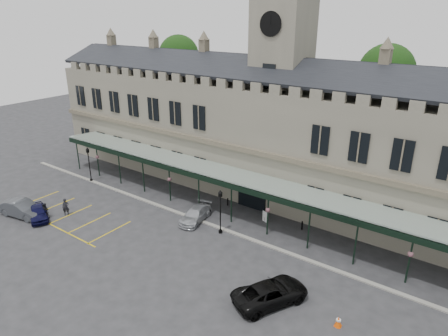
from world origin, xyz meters
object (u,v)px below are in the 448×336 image
Objects in this scene: sign_board at (265,217)px; car_taxi at (195,215)px; station_building at (278,137)px; car_van at (271,293)px; car_left_a at (38,212)px; car_left_b at (22,209)px; clock_tower at (281,74)px; traffic_cone at (338,322)px; lamp_post_left at (89,161)px; person_b at (45,211)px; person_a at (66,207)px; lamp_post_mid at (220,208)px.

sign_board is 0.24× the size of car_taxi.
car_van is at bearing -62.01° from station_building.
car_left_a is 0.79× the size of car_left_b.
traffic_cone is at bearing -50.00° from clock_tower.
lamp_post_left is at bearing 46.89° from car_left_a.
clock_tower reaches higher than lamp_post_left.
traffic_cone is at bearing -94.05° from car_left_b.
sign_board is 21.62m from person_b.
person_a is at bearing -53.08° from lamp_post_left.
car_van is (8.80, -16.55, -5.70)m from station_building.
person_a is (3.28, 2.69, 0.05)m from car_left_b.
lamp_post_mid is 5.21m from sign_board.
car_van reaches higher than sign_board.
sign_board is at bearing 9.37° from lamp_post_left.
car_taxi is at bearing -128.53° from sign_board.
person_b is (-15.73, -7.78, -1.78)m from lamp_post_mid.
station_building is at bearing -34.55° from car_van.
car_taxi is at bearing 0.39° from car_van.
station_building is at bearing 128.86° from sign_board.
clock_tower is 25.52m from person_a.
lamp_post_mid is at bearing -19.33° from car_taxi.
car_left_a is at bearing -128.11° from sign_board.
car_left_b is at bearing -8.40° from person_b.
person_a is at bearing -130.56° from sign_board.
sign_board is at bearing -22.98° from person_a.
clock_tower is 5.75× the size of lamp_post_left.
car_left_a is 2.61m from person_a.
car_left_b is (-17.50, -20.00, -12.27)m from clock_tower.
lamp_post_left is 2.72× the size of person_b.
clock_tower is at bearing 28.46° from lamp_post_left.
clock_tower is at bearing -14.09° from car_left_a.
person_a is (1.56, 2.08, 0.20)m from car_left_a.
person_b is at bearing -153.70° from lamp_post_mid.
lamp_post_left is 33.44m from traffic_cone.
traffic_cone is (32.88, -5.64, -2.18)m from lamp_post_left.
station_building is at bearing -4.33° from person_a.
lamp_post_left is at bearing 170.27° from traffic_cone.
traffic_cone is at bearing -29.71° from car_taxi.
car_left_b is 17.29m from car_taxi.
car_van is (-4.74, -0.51, 0.39)m from traffic_cone.
clock_tower reaches higher than person_b.
person_b is at bearing -128.60° from sign_board.
lamp_post_mid is 15.97m from person_a.
lamp_post_left is at bearing 168.27° from car_taxi.
lamp_post_mid is 3.91m from car_taxi.
lamp_post_mid is at bearing -88.01° from clock_tower.
station_building reaches higher than person_b.
car_taxi is (16.37, -0.13, -1.91)m from lamp_post_left.
clock_tower is 27.92m from car_left_a.
car_left_b reaches higher than car_van.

